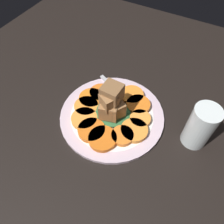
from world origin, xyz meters
TOP-DOWN VIEW (x-y plane):
  - table_slab at (0.00, 0.00)cm, footprint 120.00×120.00cm
  - plate at (0.00, 0.00)cm, footprint 28.86×28.86cm
  - carrot_slice_0 at (6.34, -4.70)cm, footprint 6.62×6.62cm
  - carrot_slice_1 at (7.71, -1.58)cm, footprint 7.07×7.07cm
  - carrot_slice_2 at (7.36, 1.61)cm, footprint 6.76×6.76cm
  - carrot_slice_3 at (5.57, 5.39)cm, footprint 7.03×7.03cm
  - carrot_slice_4 at (1.96, 7.51)cm, footprint 7.15×7.15cm
  - carrot_slice_5 at (-1.86, 8.32)cm, footprint 7.30×7.30cm
  - carrot_slice_6 at (-5.85, 5.12)cm, footprint 5.78×5.78cm
  - carrot_slice_7 at (-7.80, 2.22)cm, footprint 7.11×7.11cm
  - carrot_slice_8 at (-7.67, -1.81)cm, footprint 5.66×5.66cm
  - carrot_slice_9 at (-5.18, -5.97)cm, footprint 6.77×6.77cm
  - carrot_slice_10 at (-2.01, -8.38)cm, footprint 6.88×6.88cm
  - carrot_slice_11 at (3.05, -7.48)cm, footprint 5.50×5.50cm
  - center_pile at (0.02, 0.30)cm, footprint 10.53×9.48cm
  - fork at (0.92, -7.10)cm, footprint 18.27×9.81cm
  - water_glass at (-22.05, -3.70)cm, footprint 6.42×6.42cm

SIDE VIEW (x-z plane):
  - table_slab at x=0.00cm, z-range 0.00..2.00cm
  - plate at x=0.00cm, z-range 1.99..3.04cm
  - fork at x=0.92cm, z-range 3.10..3.50cm
  - carrot_slice_0 at x=6.34cm, z-range 3.10..4.46cm
  - carrot_slice_1 at x=7.71cm, z-range 3.10..4.46cm
  - carrot_slice_2 at x=7.36cm, z-range 3.10..4.46cm
  - carrot_slice_3 at x=5.57cm, z-range 3.10..4.46cm
  - carrot_slice_4 at x=1.96cm, z-range 3.10..4.46cm
  - carrot_slice_5 at x=-1.86cm, z-range 3.10..4.46cm
  - carrot_slice_6 at x=-5.85cm, z-range 3.10..4.46cm
  - carrot_slice_7 at x=-7.80cm, z-range 3.10..4.46cm
  - carrot_slice_8 at x=-7.67cm, z-range 3.10..4.46cm
  - carrot_slice_9 at x=-5.18cm, z-range 3.10..4.46cm
  - carrot_slice_10 at x=-2.01cm, z-range 3.10..4.46cm
  - carrot_slice_11 at x=3.05cm, z-range 3.10..4.46cm
  - center_pile at x=0.02cm, z-range 1.72..12.81cm
  - water_glass at x=-22.05cm, z-range 2.00..14.40cm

